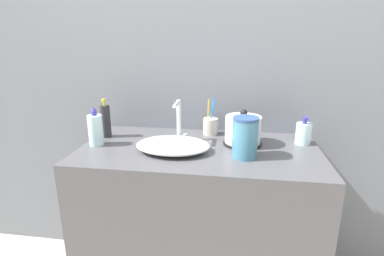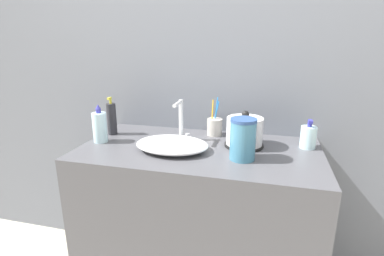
{
  "view_description": "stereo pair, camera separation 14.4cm",
  "coord_description": "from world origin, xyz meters",
  "px_view_note": "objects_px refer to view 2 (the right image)",
  "views": [
    {
      "loc": [
        0.17,
        -1.06,
        1.38
      ],
      "look_at": [
        -0.04,
        0.3,
        0.97
      ],
      "focal_mm": 28.0,
      "sensor_mm": 36.0,
      "label": 1
    },
    {
      "loc": [
        0.31,
        -1.03,
        1.38
      ],
      "look_at": [
        -0.04,
        0.3,
        0.97
      ],
      "focal_mm": 28.0,
      "sensor_mm": 36.0,
      "label": 2
    }
  ],
  "objects_px": {
    "electric_kettle": "(244,133)",
    "mouthwash_bottle": "(112,119)",
    "water_pitcher": "(243,139)",
    "faucet": "(181,119)",
    "toothbrush_cup": "(215,126)",
    "shampoo_bottle": "(100,127)",
    "lotion_bottle": "(308,137)"
  },
  "relations": [
    {
      "from": "faucet",
      "to": "water_pitcher",
      "type": "height_order",
      "value": "faucet"
    },
    {
      "from": "toothbrush_cup",
      "to": "shampoo_bottle",
      "type": "distance_m",
      "value": 0.61
    },
    {
      "from": "toothbrush_cup",
      "to": "water_pitcher",
      "type": "relative_size",
      "value": 1.14
    },
    {
      "from": "electric_kettle",
      "to": "water_pitcher",
      "type": "relative_size",
      "value": 1.03
    },
    {
      "from": "electric_kettle",
      "to": "mouthwash_bottle",
      "type": "distance_m",
      "value": 0.73
    },
    {
      "from": "electric_kettle",
      "to": "toothbrush_cup",
      "type": "relative_size",
      "value": 0.91
    },
    {
      "from": "faucet",
      "to": "mouthwash_bottle",
      "type": "bearing_deg",
      "value": 177.52
    },
    {
      "from": "toothbrush_cup",
      "to": "lotion_bottle",
      "type": "relative_size",
      "value": 1.47
    },
    {
      "from": "electric_kettle",
      "to": "mouthwash_bottle",
      "type": "bearing_deg",
      "value": 178.75
    },
    {
      "from": "electric_kettle",
      "to": "shampoo_bottle",
      "type": "xyz_separation_m",
      "value": [
        -0.72,
        -0.12,
        0.01
      ]
    },
    {
      "from": "shampoo_bottle",
      "to": "faucet",
      "type": "bearing_deg",
      "value": 15.97
    },
    {
      "from": "toothbrush_cup",
      "to": "lotion_bottle",
      "type": "distance_m",
      "value": 0.49
    },
    {
      "from": "mouthwash_bottle",
      "to": "water_pitcher",
      "type": "bearing_deg",
      "value": -14.2
    },
    {
      "from": "faucet",
      "to": "electric_kettle",
      "type": "xyz_separation_m",
      "value": [
        0.32,
        0.0,
        -0.05
      ]
    },
    {
      "from": "faucet",
      "to": "toothbrush_cup",
      "type": "xyz_separation_m",
      "value": [
        0.15,
        0.14,
        -0.07
      ]
    },
    {
      "from": "electric_kettle",
      "to": "water_pitcher",
      "type": "distance_m",
      "value": 0.17
    },
    {
      "from": "electric_kettle",
      "to": "toothbrush_cup",
      "type": "bearing_deg",
      "value": 140.69
    },
    {
      "from": "water_pitcher",
      "to": "faucet",
      "type": "bearing_deg",
      "value": 152.91
    },
    {
      "from": "faucet",
      "to": "water_pitcher",
      "type": "bearing_deg",
      "value": -27.09
    },
    {
      "from": "electric_kettle",
      "to": "water_pitcher",
      "type": "xyz_separation_m",
      "value": [
        0.01,
        -0.17,
        0.03
      ]
    },
    {
      "from": "faucet",
      "to": "shampoo_bottle",
      "type": "distance_m",
      "value": 0.42
    },
    {
      "from": "shampoo_bottle",
      "to": "mouthwash_bottle",
      "type": "relative_size",
      "value": 0.94
    },
    {
      "from": "toothbrush_cup",
      "to": "electric_kettle",
      "type": "bearing_deg",
      "value": -39.31
    },
    {
      "from": "lotion_bottle",
      "to": "water_pitcher",
      "type": "height_order",
      "value": "water_pitcher"
    },
    {
      "from": "shampoo_bottle",
      "to": "water_pitcher",
      "type": "bearing_deg",
      "value": -4.18
    },
    {
      "from": "faucet",
      "to": "water_pitcher",
      "type": "distance_m",
      "value": 0.37
    },
    {
      "from": "lotion_bottle",
      "to": "shampoo_bottle",
      "type": "height_order",
      "value": "shampoo_bottle"
    },
    {
      "from": "electric_kettle",
      "to": "shampoo_bottle",
      "type": "height_order",
      "value": "shampoo_bottle"
    },
    {
      "from": "toothbrush_cup",
      "to": "shampoo_bottle",
      "type": "relative_size",
      "value": 1.07
    },
    {
      "from": "lotion_bottle",
      "to": "shampoo_bottle",
      "type": "relative_size",
      "value": 0.73
    },
    {
      "from": "mouthwash_bottle",
      "to": "lotion_bottle",
      "type": "bearing_deg",
      "value": 1.97
    },
    {
      "from": "toothbrush_cup",
      "to": "mouthwash_bottle",
      "type": "bearing_deg",
      "value": -167.17
    }
  ]
}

